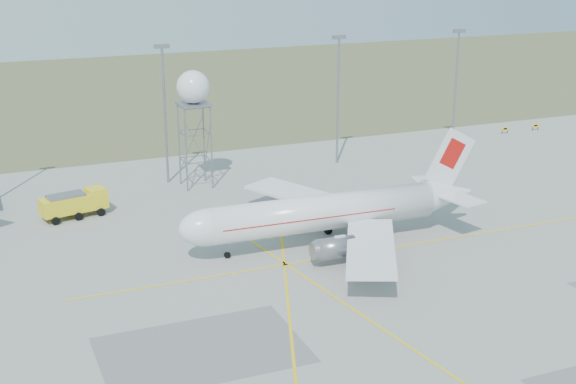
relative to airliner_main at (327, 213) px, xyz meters
name	(u,v)px	position (x,y,z in m)	size (l,w,h in m)	color
grass_strip	(131,92)	(-1.26, 105.93, -3.94)	(400.00, 120.00, 0.03)	#4E5E33
mast_b	(164,103)	(-11.26, 31.93, 8.12)	(2.20, 0.50, 20.50)	gray
mast_c	(338,89)	(16.74, 31.93, 8.12)	(2.20, 0.50, 20.50)	gray
mast_d	(456,80)	(38.74, 31.93, 8.12)	(2.20, 0.50, 20.50)	gray
taxi_sign_near	(505,129)	(54.34, 37.92, -3.07)	(1.60, 0.17, 1.20)	black
taxi_sign_far	(536,126)	(61.34, 37.92, -3.07)	(1.60, 0.17, 1.20)	black
airliner_main	(327,213)	(0.00, 0.00, 0.00)	(37.92, 36.88, 12.90)	silver
radar_tower	(194,122)	(-7.90, 28.36, 5.64)	(4.72, 4.72, 17.09)	gray
fire_truck	(76,205)	(-26.28, 21.34, -2.31)	(8.99, 4.87, 3.43)	yellow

